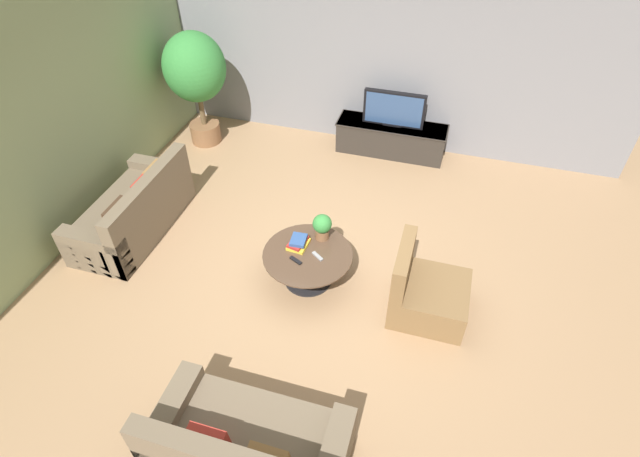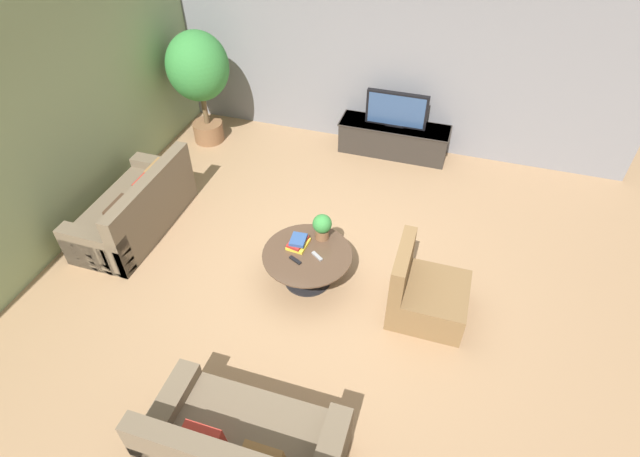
{
  "view_description": "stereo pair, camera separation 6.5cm",
  "coord_description": "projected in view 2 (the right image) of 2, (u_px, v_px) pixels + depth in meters",
  "views": [
    {
      "loc": [
        1.16,
        -3.8,
        4.38
      ],
      "look_at": [
        -0.05,
        0.29,
        0.55
      ],
      "focal_mm": 28.0,
      "sensor_mm": 36.0,
      "label": 1
    },
    {
      "loc": [
        1.22,
        -3.79,
        4.38
      ],
      "look_at": [
        -0.05,
        0.29,
        0.55
      ],
      "focal_mm": 28.0,
      "sensor_mm": 36.0,
      "label": 2
    }
  ],
  "objects": [
    {
      "name": "television",
      "position": [
        397.0,
        110.0,
        7.4
      ],
      "size": [
        0.92,
        0.13,
        0.53
      ],
      "color": "black",
      "rests_on": "media_console"
    },
    {
      "name": "couch_near_entry",
      "position": [
        244.0,
        447.0,
        4.11
      ],
      "size": [
        1.61,
        0.84,
        0.84
      ],
      "rotation": [
        0.0,
        0.0,
        3.14
      ],
      "color": "brown",
      "rests_on": "ground"
    },
    {
      "name": "couch_by_wall",
      "position": [
        136.0,
        210.0,
        6.39
      ],
      "size": [
        0.84,
        1.74,
        0.84
      ],
      "rotation": [
        0.0,
        0.0,
        -1.57
      ],
      "color": "brown",
      "rests_on": "ground"
    },
    {
      "name": "media_console",
      "position": [
        393.0,
        139.0,
        7.73
      ],
      "size": [
        1.68,
        0.5,
        0.49
      ],
      "color": "#2D2823",
      "rests_on": "ground"
    },
    {
      "name": "remote_silver",
      "position": [
        317.0,
        256.0,
        5.57
      ],
      "size": [
        0.15,
        0.12,
        0.02
      ],
      "primitive_type": "cube",
      "rotation": [
        0.0,
        0.0,
        0.96
      ],
      "color": "gray",
      "rests_on": "coffee_table"
    },
    {
      "name": "side_wall_left",
      "position": [
        53.0,
        117.0,
        5.75
      ],
      "size": [
        0.12,
        7.4,
        3.0
      ],
      "primitive_type": "cube",
      "color": "gray",
      "rests_on": "ground"
    },
    {
      "name": "potted_plant_tabletop",
      "position": [
        322.0,
        226.0,
        5.69
      ],
      "size": [
        0.22,
        0.22,
        0.32
      ],
      "color": "brown",
      "rests_on": "coffee_table"
    },
    {
      "name": "armchair_wicker",
      "position": [
        424.0,
        294.0,
        5.36
      ],
      "size": [
        0.8,
        0.76,
        0.86
      ],
      "rotation": [
        0.0,
        0.0,
        1.57
      ],
      "color": "brown",
      "rests_on": "ground"
    },
    {
      "name": "remote_black",
      "position": [
        295.0,
        260.0,
        5.52
      ],
      "size": [
        0.16,
        0.1,
        0.02
      ],
      "primitive_type": "cube",
      "rotation": [
        0.0,
        0.0,
        1.13
      ],
      "color": "black",
      "rests_on": "coffee_table"
    },
    {
      "name": "ground_plane",
      "position": [
        317.0,
        280.0,
        5.88
      ],
      "size": [
        24.0,
        24.0,
        0.0
      ],
      "primitive_type": "plane",
      "color": "#9E7A56"
    },
    {
      "name": "book_stack",
      "position": [
        298.0,
        242.0,
        5.68
      ],
      "size": [
        0.23,
        0.29,
        0.11
      ],
      "color": "gold",
      "rests_on": "coffee_table"
    },
    {
      "name": "coffee_table",
      "position": [
        307.0,
        261.0,
        5.69
      ],
      "size": [
        1.02,
        1.02,
        0.42
      ],
      "color": "black",
      "rests_on": "ground"
    },
    {
      "name": "potted_palm_tall",
      "position": [
        198.0,
        72.0,
        7.41
      ],
      "size": [
        0.93,
        0.93,
        1.77
      ],
      "color": "brown",
      "rests_on": "ground"
    },
    {
      "name": "back_wall_stone",
      "position": [
        385.0,
        49.0,
        7.2
      ],
      "size": [
        7.4,
        0.12,
        3.0
      ],
      "primitive_type": "cube",
      "color": "slate",
      "rests_on": "ground"
    }
  ]
}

